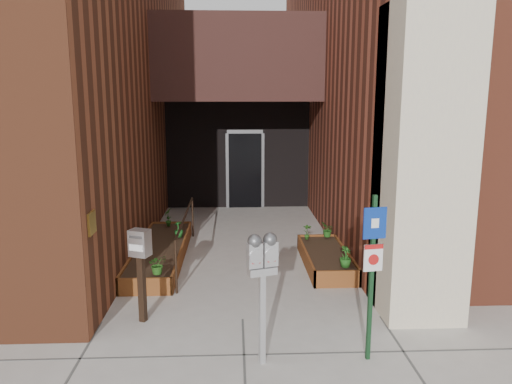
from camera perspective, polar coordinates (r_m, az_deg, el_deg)
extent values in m
plane|color=#9E9991|center=(7.37, -1.54, -14.34)|extent=(80.00, 80.00, 0.00)
cube|color=brown|center=(15.20, 22.22, 17.25)|extent=(8.00, 13.70, 10.00)
cube|color=beige|center=(7.41, 18.48, 3.03)|extent=(1.10, 1.20, 4.40)
cube|color=black|center=(12.68, -2.12, 14.87)|extent=(4.20, 2.00, 2.00)
cube|color=black|center=(14.15, -2.09, 4.34)|extent=(4.00, 0.30, 3.00)
cube|color=black|center=(14.04, -1.25, 2.44)|extent=(0.90, 0.06, 2.10)
cube|color=#B79338|center=(6.93, -18.30, -3.39)|extent=(0.04, 0.30, 0.30)
cube|color=brown|center=(8.28, -12.63, -10.54)|extent=(0.90, 0.04, 0.30)
cube|color=brown|center=(11.63, -9.61, -4.09)|extent=(0.90, 0.04, 0.30)
cube|color=brown|center=(10.01, -13.31, -6.74)|extent=(0.04, 3.60, 0.30)
cube|color=brown|center=(9.88, -8.37, -6.79)|extent=(0.04, 3.60, 0.30)
cube|color=black|center=(9.94, -10.85, -6.88)|extent=(0.82, 3.52, 0.26)
cube|color=brown|center=(8.51, 9.31, -9.81)|extent=(0.80, 0.04, 0.30)
cube|color=brown|center=(10.52, 6.93, -5.64)|extent=(0.80, 0.04, 0.30)
cube|color=brown|center=(9.45, 5.70, -7.57)|extent=(0.04, 2.20, 0.30)
cube|color=brown|center=(9.58, 10.24, -7.43)|extent=(0.04, 2.20, 0.30)
cube|color=black|center=(9.51, 7.99, -7.62)|extent=(0.72, 2.12, 0.26)
cylinder|color=black|center=(8.18, -9.14, -8.44)|extent=(0.04, 0.04, 0.90)
cylinder|color=black|center=(11.33, -7.25, -2.86)|extent=(0.04, 0.04, 0.90)
cylinder|color=black|center=(9.63, -8.11, -2.74)|extent=(0.04, 3.30, 0.04)
cube|color=#B6B6B8|center=(6.08, 0.70, -14.34)|extent=(0.08, 0.08, 1.11)
cube|color=#B6B6B8|center=(5.84, 0.72, -9.00)|extent=(0.36, 0.23, 0.09)
cube|color=#B6B6B8|center=(5.75, -0.17, -7.24)|extent=(0.19, 0.16, 0.29)
sphere|color=#59595B|center=(5.70, -0.17, -5.64)|extent=(0.16, 0.16, 0.16)
cube|color=white|center=(5.69, 0.03, -7.20)|extent=(0.10, 0.04, 0.06)
cube|color=#B21414|center=(5.72, 0.03, -8.05)|extent=(0.10, 0.04, 0.03)
cube|color=#B6B6B8|center=(5.81, 1.60, -7.03)|extent=(0.19, 0.16, 0.29)
sphere|color=#59595B|center=(5.76, 1.61, -5.46)|extent=(0.16, 0.16, 0.16)
cube|color=white|center=(5.75, 1.82, -6.99)|extent=(0.10, 0.04, 0.06)
cube|color=#B21414|center=(5.78, 1.81, -7.83)|extent=(0.10, 0.04, 0.03)
cube|color=#14371C|center=(6.12, 13.03, -9.72)|extent=(0.05, 0.05, 2.04)
cube|color=navy|center=(5.89, 13.43, -3.47)|extent=(0.28, 0.06, 0.37)
cube|color=white|center=(5.89, 13.45, -3.49)|extent=(0.09, 0.03, 0.11)
cube|color=white|center=(6.01, 13.25, -7.33)|extent=(0.23, 0.05, 0.32)
cube|color=#B21414|center=(5.96, 13.33, -6.12)|extent=(0.23, 0.05, 0.06)
cylinder|color=#B21414|center=(6.01, 13.29, -7.53)|extent=(0.13, 0.03, 0.13)
cube|color=black|center=(7.31, -12.90, -10.69)|extent=(0.12, 0.12, 0.98)
cube|color=silver|center=(7.09, -13.13, -5.67)|extent=(0.32, 0.28, 0.37)
cube|color=#59595B|center=(6.98, -13.62, -5.06)|extent=(0.18, 0.08, 0.04)
cube|color=white|center=(7.02, -13.57, -6.24)|extent=(0.20, 0.09, 0.09)
imported|color=#275B1A|center=(8.31, -11.18, -8.12)|extent=(0.38, 0.38, 0.32)
imported|color=#19591B|center=(9.61, -12.76, -5.53)|extent=(0.24, 0.24, 0.32)
imported|color=#17531B|center=(10.32, -8.85, -4.20)|extent=(0.26, 0.26, 0.33)
imported|color=#235B1A|center=(11.19, -10.01, -2.84)|extent=(0.24, 0.24, 0.40)
imported|color=#1E5217|center=(8.60, 10.21, -7.28)|extent=(0.28, 0.28, 0.36)
imported|color=#285A19|center=(10.07, 5.88, -4.53)|extent=(0.21, 0.21, 0.32)
imported|color=#225A19|center=(10.30, 8.19, -4.29)|extent=(0.31, 0.31, 0.30)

